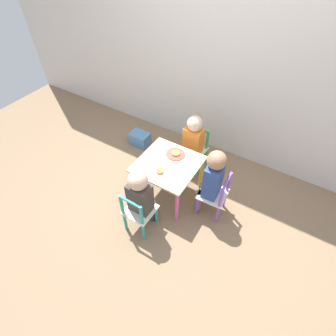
# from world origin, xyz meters

# --- Properties ---
(ground_plane) EXTENTS (6.00, 6.00, 0.00)m
(ground_plane) POSITION_xyz_m (0.00, 0.00, 0.00)
(ground_plane) COLOR #7F664C
(house_wall) EXTENTS (6.00, 0.06, 2.60)m
(house_wall) POSITION_xyz_m (0.00, 0.98, 1.30)
(house_wall) COLOR silver
(house_wall) RESTS_ON ground_plane
(kids_table) EXTENTS (0.58, 0.58, 0.44)m
(kids_table) POSITION_xyz_m (0.00, 0.00, 0.38)
(kids_table) COLOR beige
(kids_table) RESTS_ON ground_plane
(chair_green) EXTENTS (0.28, 0.28, 0.51)m
(chair_green) POSITION_xyz_m (0.04, 0.51, 0.25)
(chair_green) COLOR silver
(chair_green) RESTS_ON ground_plane
(chair_teal) EXTENTS (0.26, 0.26, 0.51)m
(chair_teal) POSITION_xyz_m (-0.00, -0.51, 0.25)
(chair_teal) COLOR silver
(chair_teal) RESTS_ON ground_plane
(chair_purple) EXTENTS (0.27, 0.27, 0.51)m
(chair_purple) POSITION_xyz_m (0.51, 0.03, 0.25)
(chair_purple) COLOR silver
(chair_purple) RESTS_ON ground_plane
(child_back) EXTENTS (0.21, 0.22, 0.72)m
(child_back) POSITION_xyz_m (0.03, 0.45, 0.43)
(child_back) COLOR #7A6B5B
(child_back) RESTS_ON ground_plane
(child_front) EXTENTS (0.20, 0.22, 0.73)m
(child_front) POSITION_xyz_m (-0.00, -0.45, 0.44)
(child_front) COLOR #38383D
(child_front) RESTS_ON ground_plane
(child_right) EXTENTS (0.22, 0.21, 0.78)m
(child_right) POSITION_xyz_m (0.45, 0.03, 0.47)
(child_right) COLOR #7A6B5B
(child_right) RESTS_ON ground_plane
(plate_back) EXTENTS (0.19, 0.19, 0.03)m
(plate_back) POSITION_xyz_m (0.00, 0.14, 0.45)
(plate_back) COLOR #E54C47
(plate_back) RESTS_ON kids_table
(plate_front) EXTENTS (0.16, 0.16, 0.03)m
(plate_front) POSITION_xyz_m (-0.00, -0.14, 0.45)
(plate_front) COLOR white
(plate_front) RESTS_ON kids_table
(storage_bin) EXTENTS (0.24, 0.17, 0.16)m
(storage_bin) POSITION_xyz_m (-0.73, 0.50, 0.08)
(storage_bin) COLOR #4C7FB7
(storage_bin) RESTS_ON ground_plane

